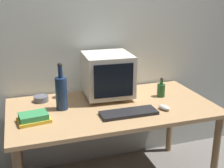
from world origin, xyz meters
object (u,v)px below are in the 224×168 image
object	(u,v)px
keyboard	(129,113)
bottle_tall	(61,92)
computer_mouse	(164,107)
mug	(62,92)
bottle_short	(161,90)
cd_spindle	(41,99)
crt_monitor	(108,75)
book_stack	(34,118)

from	to	relation	value
keyboard	bottle_tall	xyz separation A→B (m)	(-0.45, 0.25, 0.13)
computer_mouse	mug	distance (m)	0.86
computer_mouse	bottle_short	xyz separation A→B (m)	(0.11, 0.27, 0.04)
bottle_tall	bottle_short	distance (m)	0.85
bottle_tall	mug	size ratio (longest dim) A/B	3.06
bottle_short	cd_spindle	bearing A→B (deg)	168.53
cd_spindle	computer_mouse	bearing A→B (deg)	-28.22
keyboard	computer_mouse	bearing A→B (deg)	0.06
crt_monitor	bottle_tall	distance (m)	0.44
keyboard	mug	bearing A→B (deg)	129.08
crt_monitor	keyboard	bearing A→B (deg)	-84.62
crt_monitor	bottle_short	bearing A→B (deg)	-16.56
computer_mouse	bottle_tall	distance (m)	0.79
bottle_short	crt_monitor	bearing A→B (deg)	163.44
keyboard	bottle_short	size ratio (longest dim) A/B	2.49
computer_mouse	bottle_tall	world-z (taller)	bottle_tall
computer_mouse	mug	world-z (taller)	mug
mug	cd_spindle	xyz separation A→B (m)	(-0.17, -0.04, -0.02)
bottle_short	book_stack	xyz separation A→B (m)	(-1.06, -0.18, -0.03)
crt_monitor	cd_spindle	size ratio (longest dim) A/B	3.38
bottle_short	book_stack	size ratio (longest dim) A/B	0.71
book_stack	computer_mouse	bearing A→B (deg)	-5.18
book_stack	mug	size ratio (longest dim) A/B	1.97
mug	crt_monitor	bearing A→B (deg)	-16.81
bottle_tall	book_stack	bearing A→B (deg)	-143.04
bottle_short	mug	xyz separation A→B (m)	(-0.80, 0.24, -0.02)
keyboard	cd_spindle	xyz separation A→B (m)	(-0.58, 0.47, 0.01)
crt_monitor	mug	bearing A→B (deg)	163.19
bottle_tall	mug	xyz separation A→B (m)	(0.04, 0.26, -0.09)
keyboard	cd_spindle	distance (m)	0.75
book_stack	crt_monitor	bearing A→B (deg)	26.25
crt_monitor	bottle_short	xyz separation A→B (m)	(0.43, -0.13, -0.13)
crt_monitor	keyboard	size ratio (longest dim) A/B	0.96
bottle_tall	crt_monitor	bearing A→B (deg)	19.39
bottle_short	bottle_tall	bearing A→B (deg)	-178.98
computer_mouse	cd_spindle	distance (m)	0.99
keyboard	bottle_short	world-z (taller)	bottle_short
keyboard	bottle_tall	world-z (taller)	bottle_tall
computer_mouse	crt_monitor	bearing A→B (deg)	107.90
cd_spindle	bottle_tall	bearing A→B (deg)	-57.31
computer_mouse	book_stack	bearing A→B (deg)	153.44
keyboard	bottle_short	xyz separation A→B (m)	(0.40, 0.27, 0.05)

